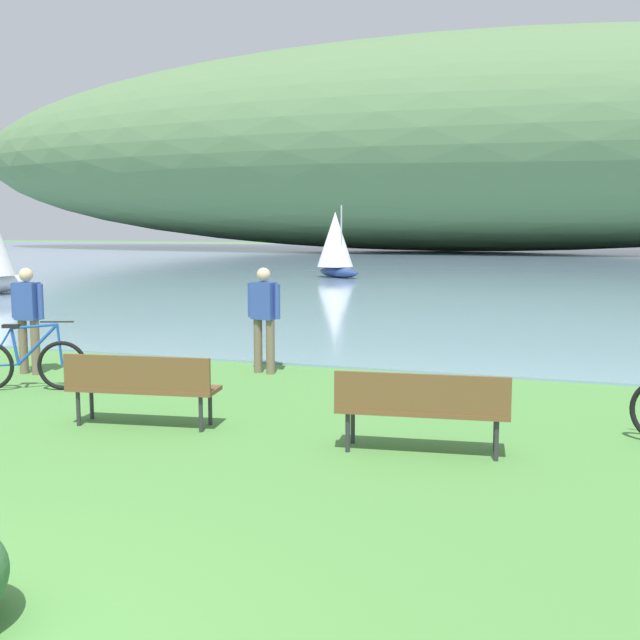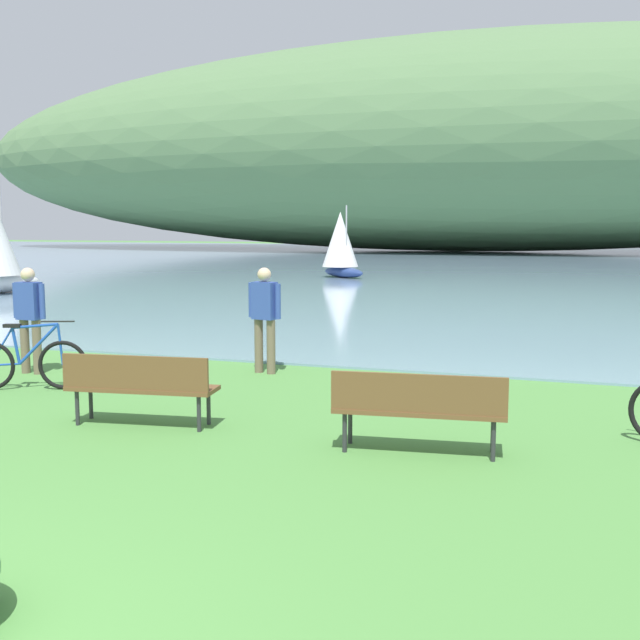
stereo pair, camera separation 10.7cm
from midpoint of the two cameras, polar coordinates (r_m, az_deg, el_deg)
The scene contains 8 objects.
bay_water at distance 52.26m, azimuth 15.00°, elevation 4.21°, with size 180.00×80.00×0.04m, color #7A99B2.
distant_hillside at distance 71.58m, azimuth 10.42°, elevation 12.61°, with size 100.49×28.00×18.86m, color #567A4C.
park_bench_near_camera at distance 9.34m, azimuth -12.92°, elevation -4.61°, with size 1.85×0.73×0.88m.
park_bench_further_along at distance 8.10m, azimuth 7.71°, elevation -6.29°, with size 1.84×0.69×0.88m.
bicycle_beside_path at distance 11.93m, azimuth -20.69°, elevation -2.98°, with size 1.68×0.67×1.01m.
person_at_shoreline at distance 12.36m, azimuth -3.89°, elevation 0.52°, with size 0.60×0.29×1.71m.
person_on_the_grass at distance 13.13m, azimuth -20.53°, elevation 0.47°, with size 0.61×0.23×1.71m.
sailboat_toward_hillside at distance 34.82m, azimuth 1.63°, elevation 5.69°, with size 2.67×2.44×3.23m.
Camera 2 is at (3.73, -2.56, 2.38)m, focal length 43.13 mm.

